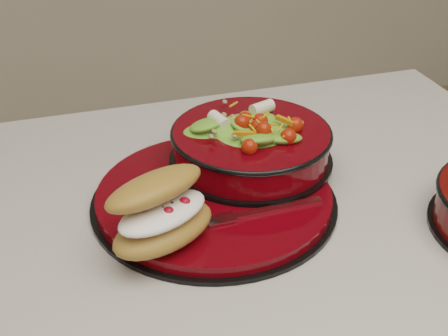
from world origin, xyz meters
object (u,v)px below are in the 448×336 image
object	(u,v)px
dinner_plate	(215,197)
fork	(261,211)
croissant	(162,211)
salad_bowl	(251,139)

from	to	relation	value
dinner_plate	fork	xyz separation A→B (m)	(0.04, -0.06, 0.01)
croissant	fork	xyz separation A→B (m)	(0.13, 0.01, -0.04)
croissant	dinner_plate	bearing A→B (deg)	16.05
croissant	fork	distance (m)	0.13
croissant	fork	bearing A→B (deg)	-19.47
dinner_plate	fork	world-z (taller)	fork
croissant	salad_bowl	bearing A→B (deg)	14.98
dinner_plate	salad_bowl	distance (m)	0.10
salad_bowl	croissant	distance (m)	0.21
dinner_plate	croissant	bearing A→B (deg)	-137.75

